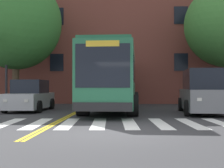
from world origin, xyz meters
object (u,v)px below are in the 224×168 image
(street_tree_curbside_small, at_px, (16,23))
(car_silver_near_lane, at_px, (30,97))
(car_teal_behind_bus, at_px, (131,93))
(city_bus, at_px, (113,78))
(car_grey_far_lane, at_px, (203,93))

(street_tree_curbside_small, bearing_deg, car_silver_near_lane, -60.41)
(car_silver_near_lane, distance_m, car_teal_behind_bus, 11.36)
(city_bus, distance_m, car_teal_behind_bus, 9.22)
(car_grey_far_lane, distance_m, street_tree_curbside_small, 13.70)
(car_grey_far_lane, bearing_deg, car_silver_near_lane, 171.90)
(car_silver_near_lane, bearing_deg, street_tree_curbside_small, 119.59)
(city_bus, height_order, car_teal_behind_bus, city_bus)
(city_bus, xyz_separation_m, car_grey_far_lane, (4.69, -1.92, -0.82))
(car_silver_near_lane, relative_size, car_teal_behind_bus, 1.16)
(car_teal_behind_bus, bearing_deg, city_bus, -97.67)
(city_bus, xyz_separation_m, street_tree_curbside_small, (-7.00, 3.38, 3.96))
(car_teal_behind_bus, bearing_deg, street_tree_curbside_small, -145.25)
(city_bus, bearing_deg, car_teal_behind_bus, 82.33)
(car_silver_near_lane, height_order, street_tree_curbside_small, street_tree_curbside_small)
(car_teal_behind_bus, height_order, street_tree_curbside_small, street_tree_curbside_small)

